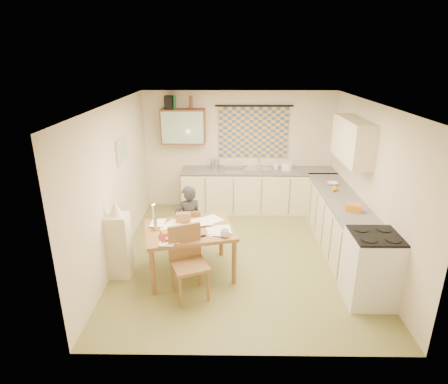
{
  "coord_description": "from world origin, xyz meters",
  "views": [
    {
      "loc": [
        -0.22,
        -5.56,
        3.17
      ],
      "look_at": [
        -0.29,
        0.2,
        1.06
      ],
      "focal_mm": 30.0,
      "sensor_mm": 36.0,
      "label": 1
    }
  ],
  "objects_px": {
    "counter_right": "(341,225)",
    "stove": "(371,268)",
    "dining_table": "(190,251)",
    "shelf_stand": "(119,246)",
    "counter_back": "(260,191)",
    "chair_far": "(190,240)",
    "person": "(189,222)"
  },
  "relations": [
    {
      "from": "chair_far",
      "to": "person",
      "type": "height_order",
      "value": "person"
    },
    {
      "from": "person",
      "to": "stove",
      "type": "bearing_deg",
      "value": 131.03
    },
    {
      "from": "counter_back",
      "to": "stove",
      "type": "xyz_separation_m",
      "value": [
        1.24,
        -3.15,
        0.04
      ]
    },
    {
      "from": "stove",
      "to": "dining_table",
      "type": "xyz_separation_m",
      "value": [
        -2.5,
        0.64,
        -0.12
      ]
    },
    {
      "from": "counter_back",
      "to": "shelf_stand",
      "type": "xyz_separation_m",
      "value": [
        -2.3,
        -2.58,
        0.05
      ]
    },
    {
      "from": "stove",
      "to": "chair_far",
      "type": "height_order",
      "value": "stove"
    },
    {
      "from": "counter_right",
      "to": "person",
      "type": "distance_m",
      "value": 2.58
    },
    {
      "from": "counter_right",
      "to": "stove",
      "type": "bearing_deg",
      "value": -90.0
    },
    {
      "from": "person",
      "to": "shelf_stand",
      "type": "height_order",
      "value": "person"
    },
    {
      "from": "chair_far",
      "to": "shelf_stand",
      "type": "distance_m",
      "value": 1.21
    },
    {
      "from": "counter_right",
      "to": "shelf_stand",
      "type": "relative_size",
      "value": 2.96
    },
    {
      "from": "counter_back",
      "to": "dining_table",
      "type": "height_order",
      "value": "counter_back"
    },
    {
      "from": "counter_right",
      "to": "dining_table",
      "type": "height_order",
      "value": "counter_right"
    },
    {
      "from": "dining_table",
      "to": "shelf_stand",
      "type": "height_order",
      "value": "shelf_stand"
    },
    {
      "from": "dining_table",
      "to": "shelf_stand",
      "type": "relative_size",
      "value": 1.48
    },
    {
      "from": "counter_back",
      "to": "chair_far",
      "type": "distance_m",
      "value": 2.33
    },
    {
      "from": "stove",
      "to": "person",
      "type": "relative_size",
      "value": 0.8
    },
    {
      "from": "chair_far",
      "to": "counter_back",
      "type": "bearing_deg",
      "value": -129.54
    },
    {
      "from": "counter_back",
      "to": "person",
      "type": "relative_size",
      "value": 2.67
    },
    {
      "from": "dining_table",
      "to": "counter_back",
      "type": "bearing_deg",
      "value": 49.64
    },
    {
      "from": "counter_right",
      "to": "chair_far",
      "type": "height_order",
      "value": "counter_right"
    },
    {
      "from": "counter_back",
      "to": "shelf_stand",
      "type": "height_order",
      "value": "shelf_stand"
    },
    {
      "from": "shelf_stand",
      "to": "counter_right",
      "type": "bearing_deg",
      "value": 14.04
    },
    {
      "from": "chair_far",
      "to": "shelf_stand",
      "type": "xyz_separation_m",
      "value": [
        -0.98,
        -0.68,
        0.24
      ]
    },
    {
      "from": "counter_back",
      "to": "shelf_stand",
      "type": "distance_m",
      "value": 3.46
    },
    {
      "from": "counter_right",
      "to": "dining_table",
      "type": "bearing_deg",
      "value": -162.08
    },
    {
      "from": "shelf_stand",
      "to": "counter_back",
      "type": "bearing_deg",
      "value": 48.32
    },
    {
      "from": "counter_back",
      "to": "stove",
      "type": "relative_size",
      "value": 3.32
    },
    {
      "from": "dining_table",
      "to": "person",
      "type": "relative_size",
      "value": 1.2
    },
    {
      "from": "counter_back",
      "to": "shelf_stand",
      "type": "relative_size",
      "value": 3.31
    },
    {
      "from": "chair_far",
      "to": "shelf_stand",
      "type": "relative_size",
      "value": 0.84
    },
    {
      "from": "person",
      "to": "shelf_stand",
      "type": "relative_size",
      "value": 1.24
    }
  ]
}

